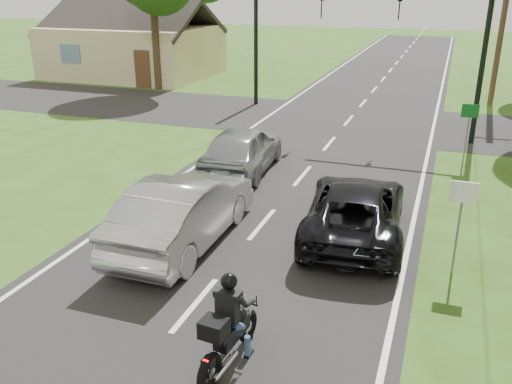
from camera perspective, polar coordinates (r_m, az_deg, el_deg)
ground at (r=10.88m, az=-6.44°, el=-11.73°), size 140.00×140.00×0.00m
road at (r=19.51m, az=6.45°, el=3.54°), size 8.00×100.00×0.01m
cross_road at (r=25.18m, az=9.71°, el=7.41°), size 60.00×7.00×0.01m
motorcycle_rider at (r=8.98m, az=-3.00°, el=-14.41°), size 0.58×1.97×1.70m
dark_suv at (r=13.49m, az=10.40°, el=-1.78°), size 2.76×5.15×1.38m
silver_sedan at (r=12.94m, az=-7.63°, el=-1.97°), size 1.80×5.02×1.65m
silver_suv at (r=17.74m, az=-1.46°, el=4.55°), size 2.19×4.76×1.58m
traffic_signal at (r=22.21m, az=18.20°, el=15.70°), size 6.38×0.44×6.00m
signal_pole_far at (r=27.91m, az=-0.01°, el=15.29°), size 0.20×0.20×6.00m
utility_pole_far at (r=30.20m, az=24.84°, el=17.87°), size 1.60×0.28×10.00m
sign_white at (r=11.92m, az=20.83°, el=-1.35°), size 0.55×0.07×2.12m
sign_green at (r=19.60m, az=21.51°, el=7.10°), size 0.55×0.07×2.12m
house at (r=38.16m, az=-12.73°, el=14.54°), size 10.20×8.00×4.84m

